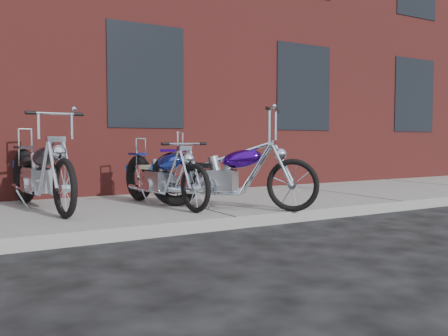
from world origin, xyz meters
TOP-DOWN VIEW (x-y plane):
  - ground at (0.00, 0.00)m, footprint 120.00×120.00m
  - sidewalk at (0.00, 1.50)m, footprint 22.00×3.00m
  - building_brick at (0.00, 8.00)m, footprint 22.00×10.00m
  - chopper_purple at (0.26, 0.67)m, footprint 1.69×1.87m
  - chopper_blue at (-0.39, 1.38)m, footprint 0.57×2.20m
  - chopper_third at (-1.95, 1.86)m, footprint 0.63×2.52m

SIDE VIEW (x-z plane):
  - ground at x=0.00m, z-range 0.00..0.00m
  - sidewalk at x=0.00m, z-range 0.00..0.15m
  - chopper_blue at x=-0.39m, z-range 0.07..1.03m
  - chopper_purple at x=0.26m, z-range -0.09..1.26m
  - chopper_third at x=-1.95m, z-range -0.04..1.25m
  - building_brick at x=0.00m, z-range 0.00..8.00m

